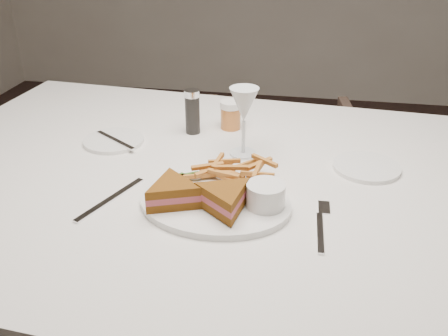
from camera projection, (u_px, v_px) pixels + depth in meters
name	position (u px, v px, depth m)	size (l,w,h in m)	color
table	(227.00, 300.00, 1.33)	(1.62, 1.08, 0.75)	silver
chair_far	(279.00, 174.00, 2.08)	(0.62, 0.58, 0.64)	#4F3A30
table_setting	(223.00, 169.00, 1.11)	(0.81, 0.67, 0.18)	white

